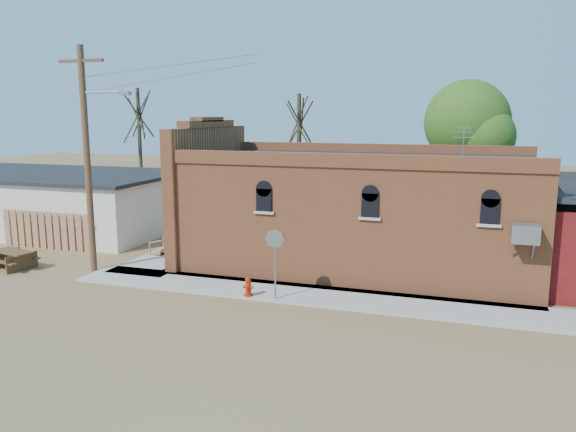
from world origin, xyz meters
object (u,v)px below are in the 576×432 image
(brick_bar, at_px, (352,211))
(picnic_table, at_px, (13,257))
(stop_sign, at_px, (275,245))
(utility_pole, at_px, (88,155))
(fire_hydrant, at_px, (248,287))
(trash_barrel, at_px, (173,240))

(brick_bar, distance_m, picnic_table, 14.33)
(stop_sign, bearing_deg, utility_pole, -175.26)
(brick_bar, height_order, utility_pole, utility_pole)
(fire_hydrant, relative_size, picnic_table, 0.33)
(trash_barrel, height_order, picnic_table, trash_barrel)
(utility_pole, xyz_separation_m, stop_sign, (8.28, -1.20, -2.80))
(stop_sign, relative_size, picnic_table, 1.18)
(fire_hydrant, distance_m, trash_barrel, 8.25)
(stop_sign, height_order, picnic_table, stop_sign)
(utility_pole, relative_size, fire_hydrant, 13.07)
(utility_pole, distance_m, fire_hydrant, 8.56)
(utility_pole, xyz_separation_m, trash_barrel, (1.17, 4.36, -4.32))
(fire_hydrant, xyz_separation_m, stop_sign, (1.01, 0.00, 1.55))
(trash_barrel, bearing_deg, utility_pole, -105.04)
(fire_hydrant, bearing_deg, utility_pole, 154.51)
(picnic_table, bearing_deg, brick_bar, 33.92)
(brick_bar, relative_size, fire_hydrant, 23.81)
(fire_hydrant, distance_m, stop_sign, 1.85)
(utility_pole, xyz_separation_m, picnic_table, (-3.51, -0.70, -4.27))
(stop_sign, bearing_deg, trash_barrel, 154.96)
(trash_barrel, bearing_deg, brick_bar, -0.42)
(utility_pole, height_order, stop_sign, utility_pole)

